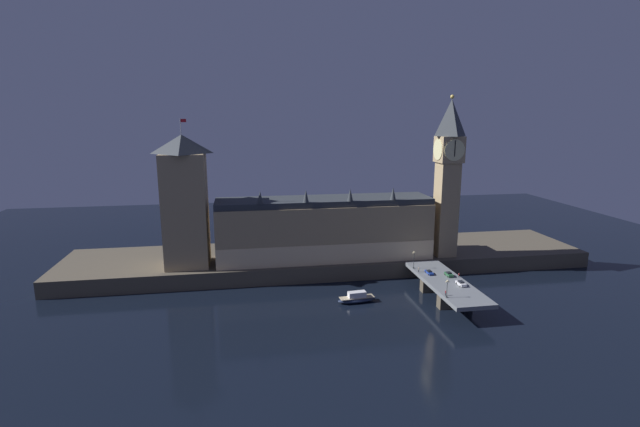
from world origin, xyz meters
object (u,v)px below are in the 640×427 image
Objects in this scene: clock_tower at (448,173)px; car_northbound_lead at (429,272)px; street_lamp_near at (447,287)px; street_lamp_far at (414,258)px; boat_upstream at (357,298)px; car_southbound_lead at (461,283)px; car_southbound_trail at (449,274)px; pedestrian_far_rail at (419,270)px; victoria_tower at (185,201)px; pedestrian_near_rail at (446,293)px; pedestrian_mid_walk at (459,275)px.

car_northbound_lead is (-15.79, -22.71, -33.91)m from clock_tower.
street_lamp_near is at bearing -113.03° from clock_tower.
street_lamp_far is 0.48× the size of boat_upstream.
car_southbound_lead is at bearing -12.00° from boat_upstream.
car_southbound_trail is 0.69× the size of street_lamp_near.
pedestrian_far_rail is 25.36m from street_lamp_near.
victoria_tower is at bearing 150.03° from street_lamp_near.
street_lamp_far is (-0.40, 4.24, 3.29)m from pedestrian_far_rail.
car_southbound_lead is at bearing -22.76° from victoria_tower.
pedestrian_far_rail is at bearing 90.00° from pedestrian_near_rail.
pedestrian_far_rail is at bearing 17.92° from boat_upstream.
victoria_tower is 74.88m from boat_upstream.
boat_upstream is at bearing 146.39° from street_lamp_near.
clock_tower is 36.03× the size of pedestrian_far_rail.
pedestrian_near_rail is 0.27× the size of street_lamp_far.
car_southbound_lead is 2.56× the size of pedestrian_far_rail.
pedestrian_near_rail is 30.59m from boat_upstream.
street_lamp_far reaches higher than car_southbound_trail.
street_lamp_near is (-9.56, -9.44, 3.01)m from car_southbound_lead.
car_northbound_lead is 0.67× the size of street_lamp_far.
pedestrian_mid_walk is at bearing 51.98° from pedestrian_near_rail.
victoria_tower is at bearing 161.92° from pedestrian_mid_walk.
car_southbound_trail is 11.08m from pedestrian_far_rail.
boat_upstream is at bearing -176.55° from car_southbound_trail.
street_lamp_far reaches higher than car_southbound_lead.
car_southbound_trail is 19.58m from pedestrian_near_rail.
street_lamp_far is at bearing -13.09° from victoria_tower.
victoria_tower is 102.77m from car_southbound_trail.
car_northbound_lead is at bearing 81.68° from pedestrian_near_rail.
street_lamp_near is (-19.24, -45.26, -30.80)m from clock_tower.
pedestrian_near_rail reaches higher than pedestrian_mid_walk.
street_lamp_far is (-3.45, 6.90, 3.64)m from car_northbound_lead.
clock_tower is 44.27m from pedestrian_mid_walk.
pedestrian_far_rail is 0.13× the size of boat_upstream.
car_southbound_trail is at bearing 151.07° from pedestrian_mid_walk.
car_northbound_lead is at bearing 81.29° from street_lamp_near.
clock_tower reaches higher than street_lamp_far.
boat_upstream is at bearing -153.64° from street_lamp_far.
pedestrian_mid_walk is at bearing -18.08° from victoria_tower.
victoria_tower is at bearing 162.30° from car_southbound_trail.
street_lamp_far is at bearing -140.57° from clock_tower.
pedestrian_near_rail is 1.10× the size of pedestrian_mid_walk.
pedestrian_far_rail reaches higher than car_southbound_trail.
pedestrian_far_rail is at bearing -133.21° from clock_tower.
victoria_tower reaches higher than car_southbound_lead.
victoria_tower reaches higher than street_lamp_far.
street_lamp_far is (-9.56, 20.00, 3.54)m from car_southbound_lead.
clock_tower is 14.32× the size of car_northbound_lead.
clock_tower is at bearing 74.88° from car_southbound_lead.
car_northbound_lead is 1.12× the size of car_southbound_trail.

